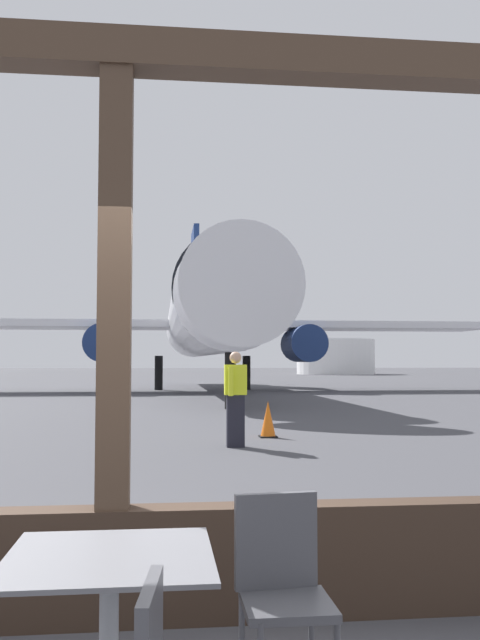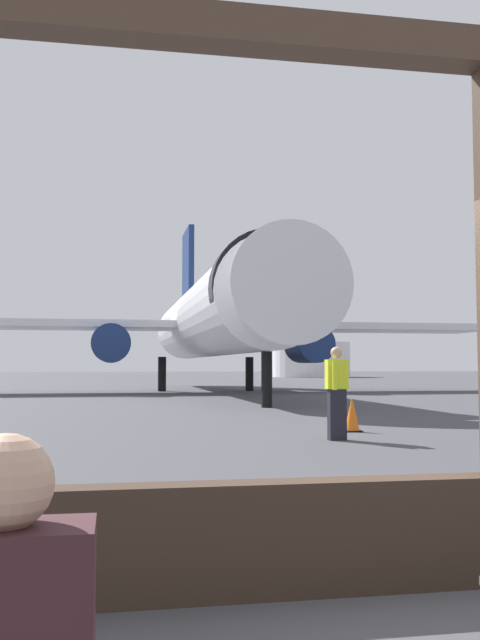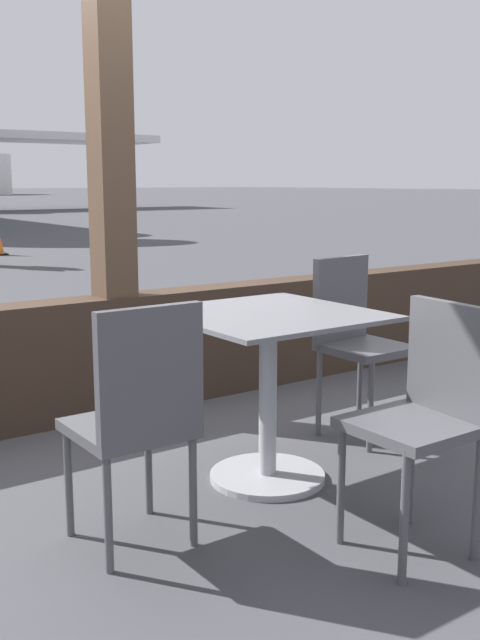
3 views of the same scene
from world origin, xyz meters
name	(u,v)px [view 2 (image 2 of 3)]	position (x,y,z in m)	size (l,w,h in m)	color
ground_plane	(153,388)	(0.00, 40.00, 0.00)	(220.00, 220.00, 0.00)	#424247
airplane	(216,318)	(2.53, 30.26, 3.75)	(30.42, 30.65, 10.68)	silver
ground_crew_worker	(337,392)	(1.64, 8.39, 0.90)	(0.40, 0.52, 1.74)	black
traffic_cone	(352,415)	(2.48, 9.95, 0.35)	(0.36, 0.36, 0.74)	orange
fuel_storage_tank	(311,360)	(20.98, 77.04, 2.07)	(9.26, 9.26, 4.13)	white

